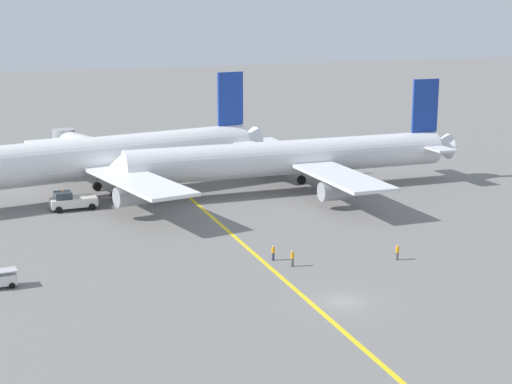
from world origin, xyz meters
name	(u,v)px	position (x,y,z in m)	size (l,w,h in m)	color
ground_plane	(343,302)	(0.00, 0.00, 0.00)	(600.00, 600.00, 0.00)	slate
taxiway_stripe	(275,272)	(-1.87, 10.00, 0.00)	(0.50, 120.00, 0.01)	yellow
airliner_at_gate_left	(83,160)	(-12.00, 50.38, 5.49)	(58.25, 49.57, 16.71)	white
airliner_being_pushed	(293,158)	(17.07, 42.36, 4.87)	(54.35, 43.48, 15.67)	silver
pushback_tug	(72,201)	(-15.02, 44.54, 1.18)	(9.27, 3.33, 2.78)	white
gse_baggage_cart_near_cluster	(2,279)	(-27.47, 16.95, 0.86)	(2.74, 1.61, 1.71)	silver
ground_crew_wing_walker_right	(397,252)	(11.64, 8.15, 0.87)	(0.36, 0.36, 1.67)	#4C4C51
ground_crew_marshaller_foreground	(273,253)	(-0.36, 13.57, 0.86)	(0.36, 0.36, 1.66)	#2D3351
ground_crew_ramp_agent_by_cones	(292,258)	(0.53, 10.87, 0.91)	(0.36, 0.36, 1.74)	#4C4C51
jet_bridge	(83,144)	(-7.37, 71.04, 4.20)	(8.16, 19.25, 5.98)	#B7B7BC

